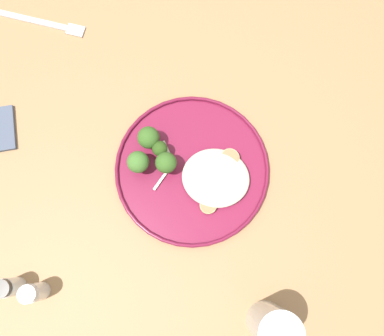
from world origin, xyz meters
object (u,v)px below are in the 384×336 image
object	(u,v)px
seared_scallop_tilted_round	(211,161)
seared_scallop_center_golden	(219,198)
broccoli_floret_beside_noodles	(149,138)
water_glass	(272,326)
seared_scallop_rear_pale	(233,187)
broccoli_floret_tall_stalk	(160,149)
salt_shaker	(34,292)
pepper_shaker	(9,287)
seared_scallop_on_noodles	(200,181)
seared_scallop_right_edge	(230,159)
seared_scallop_front_small	(208,205)
dinner_plate	(192,169)
seared_scallop_half_hidden	(216,174)
dinner_fork	(45,23)
broccoli_floret_center_pile	(166,163)
broccoli_floret_right_tilted	(138,162)

from	to	relation	value
seared_scallop_tilted_round	seared_scallop_center_golden	size ratio (longest dim) A/B	0.96
broccoli_floret_beside_noodles	water_glass	distance (m)	0.38
seared_scallop_rear_pale	broccoli_floret_tall_stalk	size ratio (longest dim) A/B	0.59
seared_scallop_rear_pale	broccoli_floret_beside_noodles	xyz separation A→B (m)	(0.17, -0.06, 0.03)
seared_scallop_rear_pale	salt_shaker	xyz separation A→B (m)	(0.30, 0.25, 0.01)
broccoli_floret_beside_noodles	pepper_shaker	bearing A→B (deg)	59.33
seared_scallop_on_noodles	seared_scallop_right_edge	size ratio (longest dim) A/B	0.63
seared_scallop_on_noodles	water_glass	distance (m)	0.27
broccoli_floret_tall_stalk	broccoli_floret_beside_noodles	size ratio (longest dim) A/B	0.85
seared_scallop_front_small	seared_scallop_center_golden	size ratio (longest dim) A/B	0.96
dinner_plate	seared_scallop_tilted_round	size ratio (longest dim) A/B	9.31
dinner_plate	broccoli_floret_tall_stalk	bearing A→B (deg)	-16.19
broccoli_floret_tall_stalk	broccoli_floret_beside_noodles	bearing A→B (deg)	-33.52
seared_scallop_half_hidden	salt_shaker	bearing A→B (deg)	44.67
seared_scallop_rear_pale	broccoli_floret_tall_stalk	distance (m)	0.15
seared_scallop_tilted_round	dinner_fork	xyz separation A→B (m)	(0.39, -0.23, -0.02)
seared_scallop_right_edge	water_glass	xyz separation A→B (m)	(-0.11, 0.27, 0.03)
seared_scallop_center_golden	seared_scallop_right_edge	xyz separation A→B (m)	(-0.01, -0.08, 0.00)
seared_scallop_on_noodles	broccoli_floret_tall_stalk	world-z (taller)	broccoli_floret_tall_stalk
seared_scallop_tilted_round	water_glass	world-z (taller)	water_glass
broccoli_floret_beside_noodles	water_glass	world-z (taller)	water_glass
broccoli_floret_beside_noodles	dinner_fork	size ratio (longest dim) A/B	0.32
seared_scallop_on_noodles	broccoli_floret_tall_stalk	distance (m)	0.09
dinner_plate	seared_scallop_rear_pale	size ratio (longest dim) A/B	9.77
seared_scallop_on_noodles	pepper_shaker	xyz separation A→B (m)	(0.28, 0.25, 0.01)
seared_scallop_tilted_round	dinner_plate	bearing A→B (deg)	31.71
seared_scallop_tilted_round	seared_scallop_rear_pale	size ratio (longest dim) A/B	1.05
water_glass	seared_scallop_front_small	bearing A→B (deg)	-52.73
broccoli_floret_center_pile	broccoli_floret_tall_stalk	world-z (taller)	broccoli_floret_center_pile
dinner_fork	salt_shaker	distance (m)	0.54
pepper_shaker	broccoli_floret_beside_noodles	bearing A→B (deg)	-120.67
seared_scallop_rear_pale	broccoli_floret_center_pile	bearing A→B (deg)	-6.86
seared_scallop_on_noodles	broccoli_floret_tall_stalk	bearing A→B (deg)	-25.42
dinner_plate	seared_scallop_center_golden	bearing A→B (deg)	142.03
broccoli_floret_beside_noodles	dinner_fork	bearing A→B (deg)	-38.27
broccoli_floret_center_pile	dinner_fork	world-z (taller)	broccoli_floret_center_pile
seared_scallop_right_edge	pepper_shaker	bearing A→B (deg)	41.91
seared_scallop_rear_pale	seared_scallop_center_golden	world-z (taller)	same
broccoli_floret_center_pile	seared_scallop_right_edge	bearing A→B (deg)	-162.00
pepper_shaker	dinner_fork	bearing A→B (deg)	-79.60
dinner_plate	seared_scallop_center_golden	size ratio (longest dim) A/B	8.90
seared_scallop_rear_pale	salt_shaker	world-z (taller)	salt_shaker
seared_scallop_on_noodles	broccoli_floret_beside_noodles	xyz separation A→B (m)	(0.11, -0.05, 0.03)
seared_scallop_tilted_round	broccoli_floret_right_tilted	bearing A→B (deg)	14.71
seared_scallop_front_small	water_glass	world-z (taller)	water_glass
seared_scallop_right_edge	broccoli_floret_center_pile	world-z (taller)	broccoli_floret_center_pile
seared_scallop_front_small	dinner_fork	bearing A→B (deg)	-37.85
water_glass	pepper_shaker	xyz separation A→B (m)	(0.44, 0.03, -0.02)
seared_scallop_on_noodles	salt_shaker	size ratio (longest dim) A/B	0.33
seared_scallop_rear_pale	broccoli_floret_right_tilted	size ratio (longest dim) A/B	0.51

